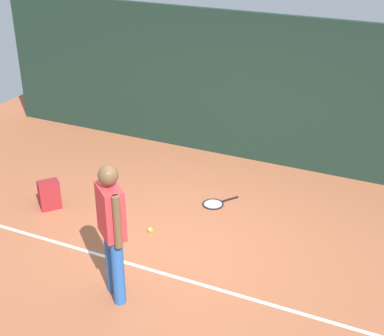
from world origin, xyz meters
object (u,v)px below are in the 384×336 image
object	(u,v)px
tennis_player	(112,226)
tennis_ball_near_player	(150,230)
backpack	(49,195)
tennis_racket	(215,204)

from	to	relation	value
tennis_player	tennis_ball_near_player	bearing A→B (deg)	-37.28
tennis_player	tennis_ball_near_player	size ratio (longest dim) A/B	25.76
backpack	tennis_ball_near_player	distance (m)	1.68
tennis_player	backpack	xyz separation A→B (m)	(-1.98, 1.33, -0.76)
backpack	tennis_racket	bearing A→B (deg)	156.86
backpack	tennis_ball_near_player	bearing A→B (deg)	131.32
tennis_racket	tennis_player	bearing A→B (deg)	30.47
tennis_player	backpack	bearing A→B (deg)	6.33
tennis_racket	tennis_ball_near_player	xyz separation A→B (m)	(-0.52, -1.07, 0.02)
tennis_racket	tennis_ball_near_player	bearing A→B (deg)	9.66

